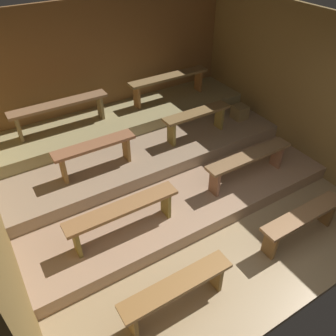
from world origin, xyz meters
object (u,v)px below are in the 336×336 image
bench_floor_right (302,219)px  bench_middle_left (95,150)px  bench_upper_left (60,108)px  bench_lower_left (123,212)px  wooden_crate_middle (240,112)px  bench_floor_left (177,289)px  bench_lower_right (249,160)px  bench_upper_right (169,80)px  bench_middle_right (197,117)px

bench_floor_right → bench_middle_left: (-1.97, 2.43, 0.44)m
bench_upper_left → bench_floor_right: bearing=-59.4°
bench_lower_left → wooden_crate_middle: wooden_crate_middle is taller
bench_floor_left → bench_middle_left: bearing=88.3°
bench_lower_right → bench_upper_right: 2.41m
bench_middle_left → wooden_crate_middle: size_ratio=4.88×
wooden_crate_middle → bench_lower_right: bearing=-126.2°
bench_upper_left → bench_lower_right: bearing=-47.4°
bench_middle_right → bench_upper_left: size_ratio=0.77×
bench_upper_left → bench_upper_right: size_ratio=1.00×
bench_floor_right → bench_lower_right: 1.22m
bench_lower_right → bench_upper_right: bench_upper_right is taller
bench_upper_left → bench_middle_left: bearing=-83.2°
bench_floor_left → bench_middle_right: size_ratio=1.08×
bench_lower_right → bench_upper_left: 3.25m
bench_floor_left → bench_lower_right: bench_lower_right is taller
bench_floor_right → bench_middle_right: (-0.07, 2.43, 0.44)m
bench_middle_left → bench_upper_left: bench_upper_left is taller
bench_upper_right → bench_lower_right: bearing=-89.9°
bench_floor_left → bench_upper_left: size_ratio=0.82×
bench_lower_right → bench_upper_left: bearing=132.6°
bench_floor_left → bench_middle_left: (0.07, 2.43, 0.44)m
bench_lower_right → bench_middle_left: size_ratio=1.21×
bench_lower_right → bench_floor_right: bearing=-93.3°
bench_floor_left → wooden_crate_middle: bearing=39.2°
bench_floor_right → bench_floor_left: bearing=180.0°
bench_floor_left → bench_upper_right: bench_upper_right is taller
bench_middle_right → bench_upper_right: bearing=83.2°
bench_floor_right → bench_upper_left: 4.20m
bench_lower_left → bench_lower_right: bearing=0.0°
bench_floor_right → bench_middle_right: bench_middle_right is taller
bench_lower_left → bench_middle_left: bench_middle_left is taller
bench_lower_right → bench_middle_right: size_ratio=1.21×
bench_floor_left → bench_floor_right: (2.04, 0.00, 0.00)m
bench_upper_left → wooden_crate_middle: size_ratio=6.37×
wooden_crate_middle → bench_lower_left: bearing=-157.5°
bench_floor_right → bench_lower_right: bearing=86.7°
bench_floor_left → wooden_crate_middle: size_ratio=5.25×
bench_middle_left → bench_upper_right: bearing=29.2°
bench_lower_left → bench_middle_right: (2.04, 1.23, 0.21)m
bench_middle_right → bench_upper_right: (0.14, 1.14, 0.24)m
bench_upper_right → bench_floor_left: bearing=-120.6°
bench_middle_left → bench_lower_left: bearing=-96.5°
bench_lower_left → wooden_crate_middle: bearing=22.5°
bench_floor_right → bench_upper_left: bearing=120.6°
bench_lower_right → bench_upper_right: size_ratio=0.93×
bench_lower_left → bench_lower_right: size_ratio=1.00×
bench_floor_right → bench_middle_right: 2.47m
bench_floor_left → bench_lower_right: 2.44m
bench_upper_right → wooden_crate_middle: bearing=-48.3°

